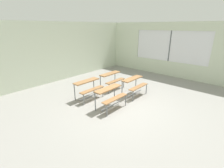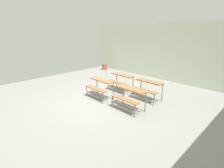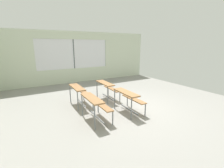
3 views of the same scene
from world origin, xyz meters
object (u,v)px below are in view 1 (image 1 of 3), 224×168
(desk_bench_r0c1, at_px, (134,83))
(desk_bench_r1c0, at_px, (88,85))
(desk_bench_r1c1, at_px, (112,77))
(desk_bench_r0c0, at_px, (110,93))

(desk_bench_r0c1, relative_size, desk_bench_r1c0, 1.00)
(desk_bench_r0c1, height_order, desk_bench_r1c1, same)
(desk_bench_r1c0, xyz_separation_m, desk_bench_r1c1, (1.41, 0.00, 0.00))
(desk_bench_r1c0, bearing_deg, desk_bench_r0c0, -90.59)
(desk_bench_r0c0, distance_m, desk_bench_r1c1, 1.86)
(desk_bench_r0c0, height_order, desk_bench_r0c1, same)
(desk_bench_r0c1, distance_m, desk_bench_r1c1, 1.19)
(desk_bench_r0c0, relative_size, desk_bench_r0c1, 1.00)
(desk_bench_r0c0, bearing_deg, desk_bench_r1c1, 40.34)
(desk_bench_r0c0, bearing_deg, desk_bench_r0c1, 0.60)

